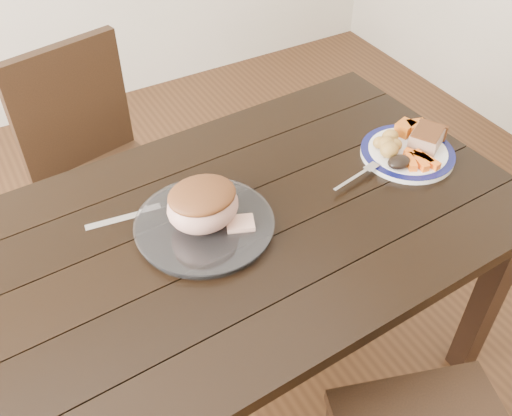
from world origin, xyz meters
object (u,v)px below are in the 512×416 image
chair_far (97,162)px  dinner_plate (407,153)px  dining_table (227,253)px  carving_knife (168,205)px  serving_platter (205,226)px  roast_joint (203,206)px  pork_slice (426,138)px  fork (359,175)px

chair_far → dinner_plate: chair_far is taller
dining_table → carving_knife: bearing=122.7°
chair_far → dinner_plate: size_ratio=3.37×
dining_table → serving_platter: serving_platter is taller
roast_joint → dinner_plate: bearing=-1.9°
pork_slice → fork: 0.26m
dinner_plate → roast_joint: roast_joint is taller
chair_far → carving_knife: size_ratio=2.91×
carving_knife → chair_far: bearing=102.4°
dining_table → roast_joint: (-0.05, 0.03, 0.17)m
dining_table → chair_far: size_ratio=1.77×
chair_far → fork: chair_far is taller
dinner_plate → chair_far: bearing=136.0°
fork → carving_knife: fork is taller
dining_table → dinner_plate: dinner_plate is taller
pork_slice → dinner_plate: bearing=175.2°
dinner_plate → roast_joint: bearing=178.1°
dining_table → carving_knife: carving_knife is taller
serving_platter → roast_joint: roast_joint is taller
chair_far → serving_platter: chair_far is taller
fork → roast_joint: (-0.46, 0.04, 0.06)m
pork_slice → carving_knife: bearing=169.0°
pork_slice → carving_knife: (-0.77, 0.15, -0.04)m
pork_slice → dining_table: bearing=180.0°
dining_table → carving_knife: size_ratio=5.14×
chair_far → serving_platter: (0.10, -0.71, 0.23)m
dining_table → pork_slice: pork_slice is taller
pork_slice → fork: bearing=-176.4°
dining_table → pork_slice: (0.67, -0.00, 0.14)m
dinner_plate → fork: bearing=-173.8°
fork → roast_joint: roast_joint is taller
dining_table → roast_joint: size_ratio=8.94×
pork_slice → chair_far: bearing=138.0°
chair_far → roast_joint: bearing=85.4°
roast_joint → carving_knife: bearing=112.1°
dining_table → fork: size_ratio=9.26×
chair_far → serving_platter: size_ratio=2.66×
chair_far → roast_joint: chair_far is taller
dinner_plate → roast_joint: size_ratio=1.50×
dinner_plate → carving_knife: dinner_plate is taller
fork → carving_knife: size_ratio=0.55×
roast_joint → serving_platter: bearing=143.1°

